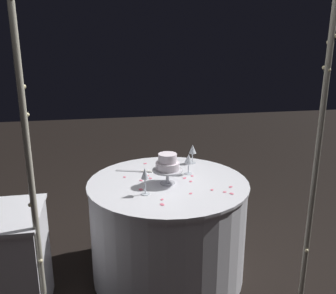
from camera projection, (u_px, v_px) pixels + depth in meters
name	position (u px, v px, depth m)	size (l,w,h in m)	color
ground_plane	(168.00, 272.00, 2.97)	(12.00, 12.00, 0.00)	black
decorative_arch	(184.00, 88.00, 2.06)	(1.78, 0.06, 2.42)	#B7B29E
main_table	(168.00, 229.00, 2.86)	(1.19, 1.19, 0.78)	white
side_table	(2.00, 267.00, 2.40)	(0.55, 0.55, 0.75)	white
tiered_cake	(168.00, 165.00, 2.67)	(0.22, 0.22, 0.23)	silver
wine_glass_0	(145.00, 175.00, 2.49)	(0.06, 0.06, 0.19)	silver
wine_glass_1	(193.00, 150.00, 3.12)	(0.06, 0.06, 0.16)	silver
wine_glass_2	(189.00, 159.00, 2.87)	(0.06, 0.06, 0.16)	silver
cake_knife	(136.00, 171.00, 2.95)	(0.29, 0.11, 0.01)	silver
rose_petal_0	(124.00, 177.00, 2.83)	(0.03, 0.02, 0.00)	#EA6B84
rose_petal_1	(150.00, 178.00, 2.81)	(0.04, 0.03, 0.00)	#EA6B84
rose_petal_2	(191.00, 181.00, 2.75)	(0.03, 0.02, 0.00)	#EA6B84
rose_petal_3	(141.00, 189.00, 2.60)	(0.04, 0.03, 0.00)	#EA6B84
rose_petal_4	(162.00, 199.00, 2.44)	(0.03, 0.02, 0.00)	#EA6B84
rose_petal_5	(231.00, 187.00, 2.65)	(0.03, 0.02, 0.00)	#EA6B84
rose_petal_6	(192.00, 176.00, 2.85)	(0.03, 0.02, 0.00)	#EA6B84
rose_petal_7	(141.00, 180.00, 2.76)	(0.03, 0.02, 0.00)	#EA6B84
rose_petal_8	(191.00, 193.00, 2.53)	(0.03, 0.02, 0.00)	#EA6B84
rose_petal_9	(232.00, 194.00, 2.53)	(0.04, 0.02, 0.00)	#EA6B84
rose_petal_10	(225.00, 192.00, 2.56)	(0.03, 0.02, 0.00)	#EA6B84
rose_petal_11	(145.00, 163.00, 3.13)	(0.03, 0.02, 0.00)	#EA6B84
rose_petal_12	(162.00, 204.00, 2.37)	(0.04, 0.03, 0.00)	#EA6B84
rose_petal_13	(184.00, 178.00, 2.81)	(0.02, 0.02, 0.00)	#EA6B84
rose_petal_14	(185.00, 178.00, 2.81)	(0.03, 0.02, 0.00)	#EA6B84
rose_petal_15	(147.00, 175.00, 2.86)	(0.04, 0.03, 0.00)	#EA6B84
rose_petal_16	(212.00, 190.00, 2.60)	(0.03, 0.02, 0.00)	#EA6B84
rose_petal_17	(160.00, 161.00, 3.19)	(0.03, 0.02, 0.00)	#EA6B84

